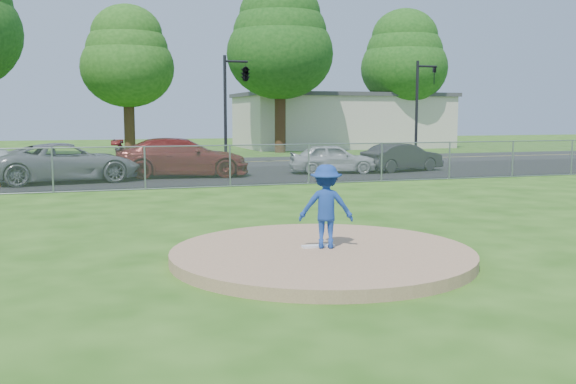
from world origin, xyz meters
name	(u,v)px	position (x,y,z in m)	size (l,w,h in m)	color
ground	(214,195)	(0.00, 10.00, 0.00)	(120.00, 120.00, 0.00)	#235111
pitchers_mound	(322,255)	(0.00, 0.00, 0.10)	(5.40, 5.40, 0.20)	#9C7655
pitching_rubber	(318,246)	(0.00, 0.20, 0.22)	(0.60, 0.15, 0.04)	white
chain_link_fence	(202,167)	(0.00, 12.00, 0.75)	(40.00, 0.06, 1.50)	gray
parking_lot	(184,176)	(0.00, 16.50, 0.01)	(50.00, 8.00, 0.01)	black
street	(163,164)	(0.00, 24.00, 0.00)	(60.00, 7.00, 0.01)	black
commercial_building	(341,120)	(16.00, 38.00, 2.16)	(16.40, 9.40, 4.30)	beige
tree_center	(127,56)	(-1.00, 34.00, 6.47)	(6.16, 6.16, 9.84)	#3C2616
tree_right	(280,40)	(9.00, 32.00, 7.65)	(7.28, 7.28, 11.63)	#362013
tree_far_right	(404,57)	(20.00, 35.00, 7.06)	(6.72, 6.72, 10.74)	#341D13
traffic_signal_center	(243,75)	(3.97, 22.00, 4.61)	(1.42, 2.48, 5.60)	black
traffic_signal_right	(421,101)	(14.24, 22.00, 3.36)	(1.28, 0.20, 5.60)	black
pitcher	(326,206)	(0.11, 0.11, 0.95)	(0.97, 0.56, 1.50)	navy
parked_car_gray	(68,163)	(-4.60, 15.52, 0.76)	(2.50, 5.42, 1.51)	slate
parked_car_darkred	(182,157)	(-0.10, 16.37, 0.82)	(2.27, 5.57, 1.62)	maroon
parked_car_pearl	(333,158)	(6.54, 15.99, 0.66)	(1.54, 3.84, 1.31)	silver
parked_car_charcoal	(402,157)	(9.97, 15.95, 0.65)	(1.36, 3.89, 1.28)	black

